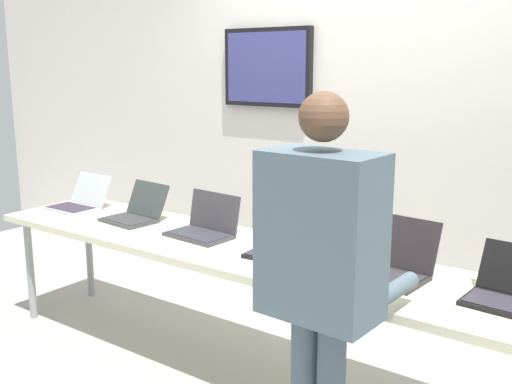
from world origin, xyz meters
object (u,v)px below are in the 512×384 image
laptop_station_1 (136,212)px  workbench (266,261)px  laptop_station_2 (205,226)px  laptop_station_4 (392,263)px  laptop_station_0 (79,201)px  laptop_station_3 (284,244)px  person (321,265)px

laptop_station_1 → workbench: bearing=-3.7°
laptop_station_2 → laptop_station_4: 1.16m
laptop_station_0 → laptop_station_2: laptop_station_2 is taller
laptop_station_3 → person: size_ratio=0.21×
workbench → laptop_station_0: 1.64m
laptop_station_3 → laptop_station_1: bearing=178.7°
laptop_station_4 → workbench: bearing=-174.3°
person → laptop_station_4: bearing=90.4°
laptop_station_0 → laptop_station_1: 0.57m
laptop_station_1 → laptop_station_0: bearing=179.9°
laptop_station_2 → laptop_station_4: bearing=0.2°
laptop_station_0 → person: bearing=-16.6°
laptop_station_1 → laptop_station_3: (1.16, -0.03, 0.00)m
laptop_station_1 → person: (1.76, -0.69, 0.19)m
laptop_station_0 → laptop_station_3: size_ratio=1.03×
workbench → laptop_station_1: 1.08m
workbench → laptop_station_2: (-0.48, 0.06, 0.10)m
workbench → laptop_station_3: 0.14m
workbench → laptop_station_0: size_ratio=10.89×
workbench → person: (0.68, -0.62, 0.29)m
laptop_station_1 → laptop_station_2: 0.59m
laptop_station_2 → person: 1.37m
laptop_station_3 → person: person is taller
laptop_station_2 → person: bearing=-30.4°
laptop_station_2 → person: (1.17, -0.68, 0.19)m
workbench → laptop_station_4: bearing=5.7°
laptop_station_0 → laptop_station_1: size_ratio=0.95×
workbench → laptop_station_2: 0.50m
workbench → laptop_station_0: laptop_station_0 is taller
laptop_station_1 → laptop_station_2: (0.59, -0.01, 0.00)m
laptop_station_0 → laptop_station_1: (0.57, -0.00, 0.00)m
laptop_station_2 → laptop_station_3: (0.57, -0.02, 0.00)m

